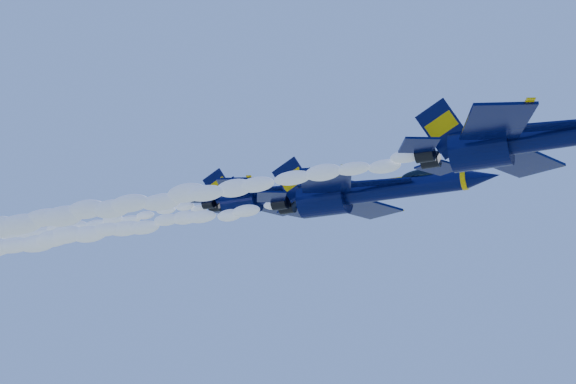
% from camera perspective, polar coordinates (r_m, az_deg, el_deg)
% --- Properties ---
extents(jet_lead, '(17.61, 14.45, 6.55)m').
position_cam_1_polar(jet_lead, '(52.64, 17.28, 3.66)').
color(jet_lead, '#050935').
extents(smoke_trail_jet_lead, '(49.59, 2.39, 2.15)m').
position_cam_1_polar(smoke_trail_jet_lead, '(64.72, -12.13, -1.04)').
color(smoke_trail_jet_lead, white).
extents(jet_second, '(19.49, 15.99, 7.24)m').
position_cam_1_polar(jet_second, '(67.65, 5.64, 0.02)').
color(jet_second, '#050935').
extents(smoke_trail_jet_second, '(49.59, 2.64, 2.38)m').
position_cam_1_polar(smoke_trail_jet_second, '(84.16, -16.08, -3.16)').
color(smoke_trail_jet_second, white).
extents(jet_third, '(16.98, 13.93, 6.31)m').
position_cam_1_polar(jet_third, '(77.39, -1.09, -0.22)').
color(jet_third, '#050935').
extents(smoke_trail_jet_third, '(49.59, 2.30, 2.07)m').
position_cam_1_polar(smoke_trail_jet_third, '(95.48, -18.61, -2.88)').
color(smoke_trail_jet_third, white).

